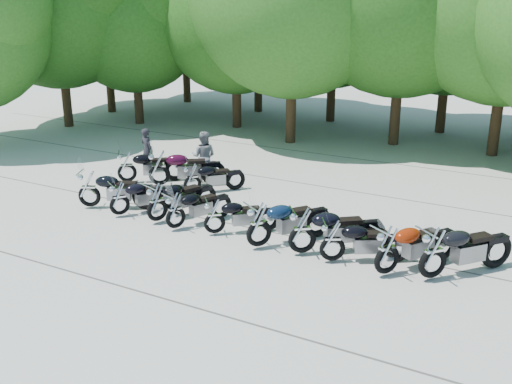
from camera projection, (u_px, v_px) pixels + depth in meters
The scene contains 23 objects.
ground at pixel (228, 248), 15.59m from camera, with size 90.00×90.00×0.00m, color gray.
tree_0 at pixel (104, 10), 31.66m from camera, with size 7.50×7.50×9.21m.
tree_1 at pixel (133, 20), 28.80m from camera, with size 6.97×6.97×8.55m.
tree_2 at pixel (236, 15), 27.88m from camera, with size 7.31×7.31×8.97m.
tree_9 at pixel (184, 7), 34.62m from camera, with size 7.59×7.59×9.32m.
tree_10 at pixel (258, 6), 31.68m from camera, with size 7.78×7.78×9.55m.
tree_11 at pixel (335, 10), 29.23m from camera, with size 7.56×7.56×9.28m.
tree_12 at pixel (452, 6), 26.66m from camera, with size 7.88×7.88×9.67m.
motorcycle_0 at pixel (89, 188), 18.21m from camera, with size 0.73×2.39×1.35m, color black, non-canonical shape.
motorcycle_1 at pixel (119, 197), 17.59m from camera, with size 0.65×2.12×1.20m, color black, non-canonical shape.
motorcycle_2 at pixel (157, 201), 17.08m from camera, with size 0.71×2.34×1.32m, color black, non-canonical shape.
motorcycle_3 at pixel (175, 210), 16.59m from camera, with size 0.65×2.14×1.21m, color black, non-canonical shape.
motorcycle_4 at pixel (214, 215), 16.23m from camera, with size 0.62×2.05×1.16m, color black, non-canonical shape.
motorcycle_5 at pixel (259, 223), 15.33m from camera, with size 0.75×2.48×1.40m, color #0B1A32, non-canonical shape.
motorcycle_6 at pixel (302, 229), 14.94m from camera, with size 0.76×2.50×1.41m, color black, non-canonical shape.
motorcycle_7 at pixel (333, 240), 14.54m from camera, with size 0.67×2.20×1.24m, color black, non-canonical shape.
motorcycle_8 at pixel (388, 249), 13.84m from camera, with size 0.75×2.46×1.39m, color maroon, non-canonical shape.
motorcycle_9 at pixel (434, 252), 13.61m from camera, with size 0.78×2.57×1.46m, color black, non-canonical shape.
motorcycle_10 at pixel (127, 166), 20.65m from camera, with size 0.69×2.28×1.29m, color black, non-canonical shape.
motorcycle_11 at pixel (159, 167), 20.25m from camera, with size 0.78×2.55×1.44m, color #30061B, non-canonical shape.
motorcycle_12 at pixel (192, 177), 19.55m from camera, with size 0.62×2.05×1.16m, color black, non-canonical shape.
rider_0 at pixel (147, 150), 21.99m from camera, with size 0.60×0.39×1.64m, color black.
rider_1 at pixel (204, 156), 20.82m from camera, with size 0.87×0.68×1.80m, color gray.
Camera 1 is at (7.48, -12.23, 6.33)m, focal length 42.00 mm.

